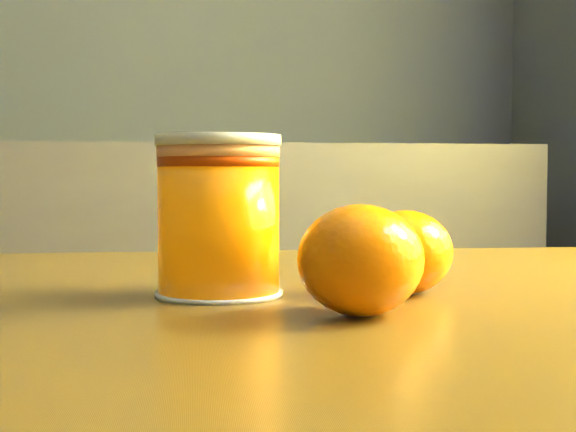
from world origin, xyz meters
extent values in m
cube|color=brown|center=(0.84, -0.03, 0.73)|extent=(1.01, 0.72, 0.04)
cylinder|color=orange|center=(0.79, 0.01, 0.80)|extent=(0.08, 0.08, 0.09)
cylinder|color=#FDA567|center=(0.79, 0.01, 0.85)|extent=(0.08, 0.08, 0.01)
cylinder|color=silver|center=(0.79, 0.01, 0.85)|extent=(0.09, 0.09, 0.01)
ellipsoid|color=orange|center=(0.86, -0.08, 0.78)|extent=(0.09, 0.09, 0.07)
ellipsoid|color=orange|center=(0.92, 0.00, 0.78)|extent=(0.09, 0.09, 0.06)
camera|label=1|loc=(0.76, -0.54, 0.83)|focal=50.00mm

